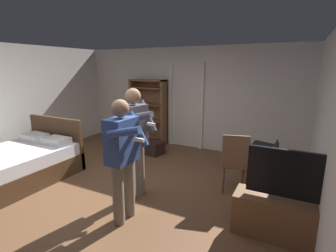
# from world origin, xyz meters

# --- Properties ---
(ground_plane) EXTENTS (6.58, 6.58, 0.00)m
(ground_plane) POSITION_xyz_m (0.00, 0.00, 0.00)
(ground_plane) COLOR brown
(wall_back) EXTENTS (6.01, 0.12, 2.51)m
(wall_back) POSITION_xyz_m (0.00, 3.05, 1.26)
(wall_back) COLOR silver
(wall_back) RESTS_ON ground_plane
(doorway_frame) EXTENTS (0.93, 0.08, 2.13)m
(doorway_frame) POSITION_xyz_m (0.05, 2.97, 1.22)
(doorway_frame) COLOR white
(doorway_frame) RESTS_ON ground_plane
(bed) EXTENTS (1.45, 2.07, 1.02)m
(bed) POSITION_xyz_m (-1.86, -0.34, 0.30)
(bed) COLOR #4C331E
(bed) RESTS_ON ground_plane
(bookshelf) EXTENTS (1.00, 0.32, 1.71)m
(bookshelf) POSITION_xyz_m (-0.96, 2.82, 0.93)
(bookshelf) COLOR brown
(bookshelf) RESTS_ON ground_plane
(tv_flatscreen) EXTENTS (1.24, 0.40, 1.12)m
(tv_flatscreen) POSITION_xyz_m (2.58, 0.16, 0.32)
(tv_flatscreen) COLOR brown
(tv_flatscreen) RESTS_ON ground_plane
(side_table) EXTENTS (0.65, 0.65, 0.70)m
(side_table) POSITION_xyz_m (2.20, 1.28, 0.47)
(side_table) COLOR brown
(side_table) RESTS_ON ground_plane
(laptop) EXTENTS (0.41, 0.41, 0.16)m
(laptop) POSITION_xyz_m (2.15, 1.24, 0.75)
(laptop) COLOR black
(laptop) RESTS_ON side_table
(bottle_on_table) EXTENTS (0.06, 0.06, 0.24)m
(bottle_on_table) POSITION_xyz_m (2.34, 1.20, 0.80)
(bottle_on_table) COLOR #1F3530
(bottle_on_table) RESTS_ON side_table
(wooden_chair) EXTENTS (0.52, 0.52, 0.99)m
(wooden_chair) POSITION_xyz_m (1.74, 1.06, 0.54)
(wooden_chair) COLOR brown
(wooden_chair) RESTS_ON ground_plane
(person_blue_shirt) EXTENTS (0.64, 0.57, 1.64)m
(person_blue_shirt) POSITION_xyz_m (0.62, -0.40, 0.94)
(person_blue_shirt) COLOR gray
(person_blue_shirt) RESTS_ON ground_plane
(person_striped_shirt) EXTENTS (0.71, 0.61, 1.73)m
(person_striped_shirt) POSITION_xyz_m (0.41, 0.18, 0.99)
(person_striped_shirt) COLOR gray
(person_striped_shirt) RESTS_ON ground_plane
(suitcase_dark) EXTENTS (0.51, 0.45, 0.30)m
(suitcase_dark) POSITION_xyz_m (-0.39, 2.05, 0.15)
(suitcase_dark) COLOR black
(suitcase_dark) RESTS_ON ground_plane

